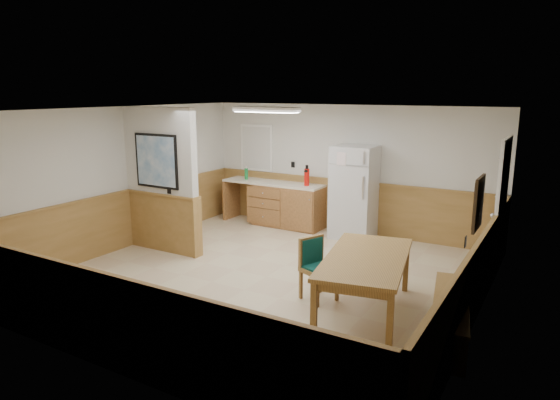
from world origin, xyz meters
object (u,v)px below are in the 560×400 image
Objects in this scene: fire_extinguisher at (307,177)px; soap_bottle at (246,174)px; dining_chair at (315,263)px; dining_table at (366,263)px; dining_bench at (451,308)px; refrigerator at (354,192)px.

fire_extinguisher is 1.74× the size of soap_bottle.
fire_extinguisher reaches higher than dining_chair.
dining_table is at bearing -38.40° from soap_bottle.
soap_bottle is at bearing -174.57° from fire_extinguisher.
fire_extinguisher is (-3.51, 3.20, 0.74)m from dining_bench.
dining_bench is 1.84m from dining_chair.
refrigerator reaches higher than fire_extinguisher.
dining_chair is (0.65, -2.95, -0.39)m from refrigerator.
refrigerator reaches higher than dining_bench.
dining_table is at bearing 164.22° from dining_bench.
dining_bench is 2.11× the size of dining_chair.
dining_chair is 2.04× the size of fire_extinguisher.
dining_table is 8.68× the size of soap_bottle.
dining_bench is 4.81m from fire_extinguisher.
dining_bench is 4.30× the size of fire_extinguisher.
refrigerator is at bearing 2.00° from fire_extinguisher.
fire_extinguisher is at bearing 175.58° from refrigerator.
dining_table is 4.99m from soap_bottle.
dining_chair is at bearing -43.53° from soap_bottle.
fire_extinguisher reaches higher than dining_bench.
dining_bench is at bearing -16.18° from dining_table.
soap_bottle is (-1.45, -0.01, -0.06)m from fire_extinguisher.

